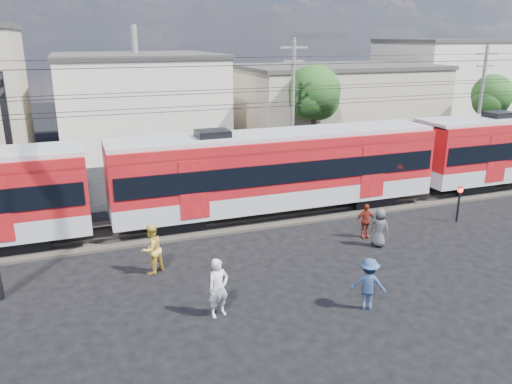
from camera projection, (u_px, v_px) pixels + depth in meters
ground at (310, 296)px, 17.12m from camera, size 120.00×120.00×0.00m
track_bed at (237, 219)px, 24.27m from camera, size 70.00×3.40×0.12m
rail_near at (242, 221)px, 23.57m from camera, size 70.00×0.12×0.12m
rail_far at (233, 211)px, 24.91m from camera, size 70.00×0.12×0.12m
commuter_train at (281, 168)px, 24.33m from camera, size 50.30×3.08×4.17m
catenary at (30, 125)px, 19.91m from camera, size 70.00×9.30×7.52m
building_midwest at (138, 101)px, 39.56m from camera, size 12.24×12.24×7.30m
building_mideast at (335, 103)px, 42.30m from camera, size 16.32×10.20×6.30m
building_east at (439, 82)px, 50.19m from camera, size 10.20×10.20×8.30m
utility_pole_mid at (293, 103)px, 31.19m from camera, size 1.80×0.24×8.50m
utility_pole_east at (481, 100)px, 34.98m from camera, size 1.80×0.24×8.00m
tree_near at (316, 94)px, 34.97m from camera, size 3.82×3.64×6.72m
tree_far at (493, 97)px, 39.22m from camera, size 3.36×3.12×5.76m
pedestrian_a at (218, 288)px, 15.68m from camera, size 0.81×0.63×1.94m
pedestrian_b at (152, 249)px, 18.57m from camera, size 1.18×1.12×1.92m
pedestrian_c at (368, 284)px, 16.13m from camera, size 1.31×1.16×1.76m
pedestrian_d at (365, 221)px, 21.91m from camera, size 0.95×0.49×1.56m
pedestrian_e at (380, 228)px, 20.99m from camera, size 0.90×0.97×1.67m
crossing_signal at (459, 198)px, 23.68m from camera, size 0.25×0.25×1.75m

